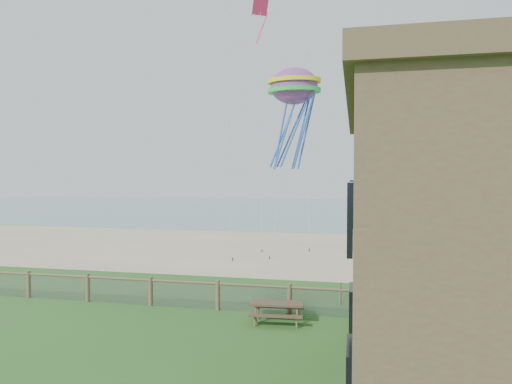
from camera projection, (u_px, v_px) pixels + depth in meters
ground at (156, 370)px, 13.05m from camera, size 160.00×160.00×0.00m
sand_beach at (280, 249)px, 34.54m from camera, size 72.00×20.00×0.02m
ocean at (321, 209)px, 77.52m from camera, size 160.00×68.00×0.02m
chainlink_fence at (218, 297)px, 18.90m from camera, size 36.20×0.20×1.25m
picnic_table at (277, 311)px, 17.32m from camera, size 2.10×1.66×0.84m
octopus_kite at (294, 115)px, 26.79m from camera, size 3.56×2.85×6.50m
kite_red at (260, 17)px, 28.64m from camera, size 1.94×2.12×2.70m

